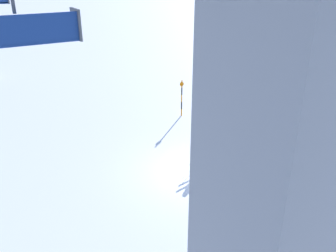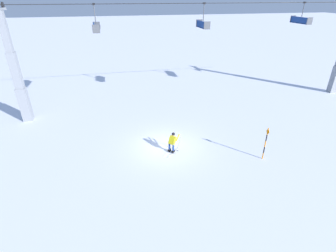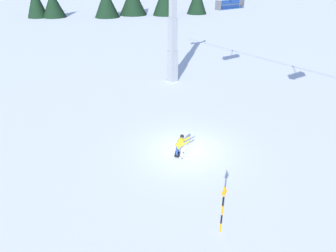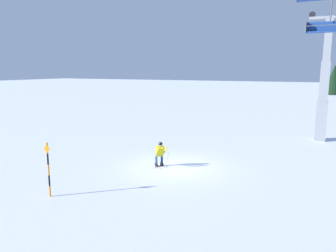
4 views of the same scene
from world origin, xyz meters
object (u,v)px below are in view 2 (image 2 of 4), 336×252
Objects in this scene: chairlift_seat_second at (202,24)px; chairlift_seat_middle at (300,20)px; chairlift_seat_nearest at (95,27)px; lift_tower_near at (17,77)px; skier_carving_main at (172,141)px; trail_marker_pole at (265,143)px.

chairlift_seat_second is 9.86m from chairlift_seat_middle.
lift_tower_near is at bearing -180.00° from chairlift_seat_nearest.
chairlift_seat_middle is (25.62, 0.00, 3.77)m from lift_tower_near.
chairlift_seat_middle is (18.95, -0.00, 0.17)m from chairlift_seat_nearest.
chairlift_seat_middle is at bearing 28.46° from skier_carving_main.
skier_carving_main is 11.25m from chairlift_seat_nearest.
chairlift_seat_second is at bearing 0.00° from lift_tower_near.
lift_tower_near is 25.89m from chairlift_seat_middle.
lift_tower_near is 19.84m from trail_marker_pole.
lift_tower_near is 4.03× the size of trail_marker_pole.
chairlift_seat_middle is (14.48, 7.85, 6.87)m from skier_carving_main.
lift_tower_near reaches higher than chairlift_seat_middle.
trail_marker_pole is (16.84, -10.14, -2.66)m from lift_tower_near.
skier_carving_main is at bearing -120.47° from chairlift_seat_second.
lift_tower_near is 4.57× the size of chairlift_seat_second.
chairlift_seat_nearest is (-4.48, 7.85, 6.70)m from skier_carving_main.
chairlift_seat_nearest is 9.09m from chairlift_seat_second.
chairlift_seat_second is 0.88× the size of trail_marker_pole.
chairlift_seat_middle is 1.03× the size of trail_marker_pole.
chairlift_seat_nearest is at bearing 0.00° from lift_tower_near.
chairlift_seat_nearest is at bearing 135.11° from trail_marker_pole.
skier_carving_main is at bearing -151.54° from chairlift_seat_middle.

